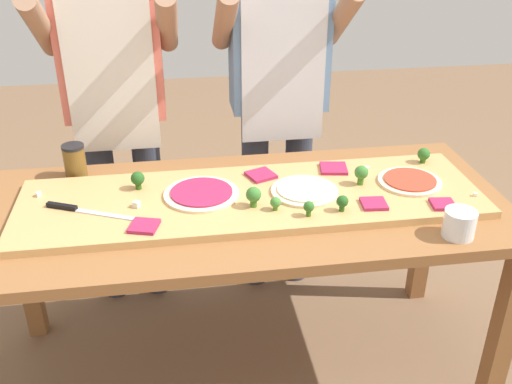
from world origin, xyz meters
name	(u,v)px	position (x,y,z in m)	size (l,w,h in m)	color
ground_plane	(245,365)	(0.00, 0.00, 0.00)	(8.00, 8.00, 0.00)	brown
prep_table	(243,226)	(0.00, 0.00, 0.67)	(1.86, 0.81, 0.76)	brown
cutting_board	(252,199)	(0.03, 0.01, 0.78)	(1.62, 0.48, 0.03)	tan
chefs_knife	(78,209)	(-0.56, -0.01, 0.80)	(0.30, 0.15, 0.02)	#B7BABF
pizza_whole_cheese_artichoke	(304,190)	(0.22, 0.00, 0.80)	(0.24, 0.24, 0.02)	beige
pizza_whole_tomato_red	(410,181)	(0.61, 0.02, 0.80)	(0.23, 0.23, 0.02)	beige
pizza_whole_beet_magenta	(202,193)	(-0.14, 0.03, 0.80)	(0.26, 0.26, 0.02)	beige
pizza_slice_far_right	(374,204)	(0.43, -0.13, 0.80)	(0.08, 0.08, 0.01)	#9E234C
pizza_slice_center	(144,226)	(-0.34, -0.16, 0.80)	(0.09, 0.09, 0.01)	#9E234C
pizza_slice_near_right	(443,204)	(0.66, -0.16, 0.80)	(0.08, 0.08, 0.01)	#9E234C
pizza_slice_far_left	(261,175)	(0.09, 0.15, 0.80)	(0.09, 0.09, 0.01)	#9E234C
pizza_slice_near_left	(334,168)	(0.37, 0.16, 0.80)	(0.10, 0.10, 0.01)	#9E234C
broccoli_floret_front_mid	(254,195)	(0.03, -0.07, 0.83)	(0.05, 0.05, 0.07)	#3F7220
broccoli_floret_back_mid	(424,154)	(0.73, 0.17, 0.82)	(0.05, 0.05, 0.06)	#366618
broccoli_floret_front_right	(309,207)	(0.20, -0.16, 0.82)	(0.04, 0.04, 0.05)	#366618
broccoli_floret_back_left	(361,173)	(0.43, 0.03, 0.83)	(0.05, 0.05, 0.07)	#3F7220
broccoli_floret_front_left	(342,202)	(0.31, -0.15, 0.82)	(0.04, 0.04, 0.06)	#2C5915
broccoli_floret_center_left	(138,179)	(-0.36, 0.12, 0.83)	(0.05, 0.05, 0.07)	#2C5915
broccoli_floret_back_right	(276,203)	(0.10, -0.11, 0.82)	(0.04, 0.04, 0.05)	#487A23
cheese_crumble_a	(475,194)	(0.80, -0.12, 0.80)	(0.01, 0.01, 0.01)	white
cheese_crumble_b	(367,168)	(0.49, 0.14, 0.80)	(0.02, 0.02, 0.02)	silver
cheese_crumble_c	(344,201)	(0.34, -0.10, 0.80)	(0.02, 0.02, 0.02)	white
cheese_crumble_d	(39,194)	(-0.70, 0.11, 0.80)	(0.02, 0.02, 0.02)	white
cheese_crumble_e	(137,204)	(-0.36, -0.02, 0.80)	(0.02, 0.02, 0.02)	silver
flour_cup	(459,225)	(0.65, -0.31, 0.80)	(0.10, 0.10, 0.09)	white
sauce_jar	(75,161)	(-0.60, 0.30, 0.83)	(0.08, 0.08, 0.13)	brown
cook_left	(115,93)	(-0.45, 0.58, 1.00)	(0.54, 0.39, 1.67)	#333847
cook_right	(279,85)	(0.23, 0.58, 1.00)	(0.54, 0.39, 1.67)	#333847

